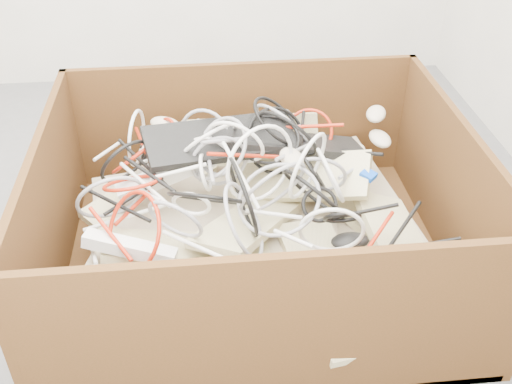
{
  "coord_description": "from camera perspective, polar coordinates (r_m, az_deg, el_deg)",
  "views": [
    {
      "loc": [
        0.13,
        -1.68,
        1.44
      ],
      "look_at": [
        0.3,
        -0.08,
        0.3
      ],
      "focal_mm": 42.73,
      "sensor_mm": 36.0,
      "label": 1
    }
  ],
  "objects": [
    {
      "name": "ground",
      "position": [
        2.21,
        -7.87,
        -5.61
      ],
      "size": [
        3.0,
        3.0,
        0.0
      ],
      "primitive_type": "plane",
      "color": "#565659",
      "rests_on": "ground"
    },
    {
      "name": "cardboard_box",
      "position": [
        2.06,
        -0.51,
        -4.23
      ],
      "size": [
        1.34,
        1.11,
        0.54
      ],
      "color": "#3A270E",
      "rests_on": "ground"
    },
    {
      "name": "keyboard_pile",
      "position": [
        2.0,
        1.31,
        -0.25
      ],
      "size": [
        1.11,
        1.01,
        0.37
      ],
      "color": "beige",
      "rests_on": "cardboard_box"
    },
    {
      "name": "mice_scatter",
      "position": [
        2.0,
        2.77,
        2.45
      ],
      "size": [
        0.92,
        0.64,
        0.2
      ],
      "color": "#BDB198",
      "rests_on": "keyboard_pile"
    },
    {
      "name": "power_strip_left",
      "position": [
        1.98,
        -8.44,
        1.59
      ],
      "size": [
        0.33,
        0.14,
        0.13
      ],
      "primitive_type": "cube",
      "rotation": [
        0.14,
        -0.26,
        0.23
      ],
      "color": "silver",
      "rests_on": "keyboard_pile"
    },
    {
      "name": "power_strip_right",
      "position": [
        1.74,
        -11.72,
        -5.13
      ],
      "size": [
        0.27,
        0.11,
        0.09
      ],
      "primitive_type": "cube",
      "rotation": [
        -0.1,
        0.17,
        -0.24
      ],
      "color": "silver",
      "rests_on": "keyboard_pile"
    },
    {
      "name": "vga_plug",
      "position": [
        1.99,
        10.48,
        1.58
      ],
      "size": [
        0.06,
        0.06,
        0.03
      ],
      "primitive_type": "cube",
      "rotation": [
        0.09,
        0.14,
        -0.81
      ],
      "color": "#0C42BD",
      "rests_on": "keyboard_pile"
    },
    {
      "name": "cable_tangle",
      "position": [
        1.9,
        -1.99,
        2.25
      ],
      "size": [
        1.16,
        0.85,
        0.42
      ],
      "color": "black",
      "rests_on": "keyboard_pile"
    }
  ]
}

